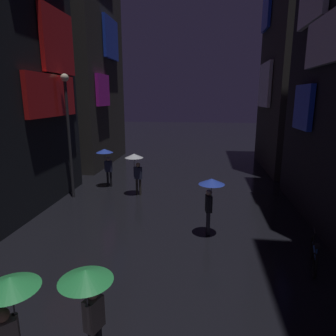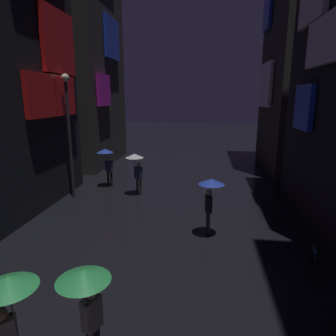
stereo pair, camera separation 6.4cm
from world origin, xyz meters
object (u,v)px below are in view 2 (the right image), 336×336
object	(u,v)px
bicycle_parked_at_storefront	(314,255)
pedestrian_foreground_right_clear	(136,163)
pedestrian_midstreet_left_blue	(210,191)
pedestrian_foreground_left_blue	(106,157)
pedestrian_near_crossing_green	(86,292)
streetlamp_left_far	(69,123)
pedestrian_far_right_green	(7,304)

from	to	relation	value
bicycle_parked_at_storefront	pedestrian_foreground_right_clear	bearing A→B (deg)	138.23
pedestrian_midstreet_left_blue	pedestrian_foreground_left_blue	world-z (taller)	same
pedestrian_near_crossing_green	pedestrian_midstreet_left_blue	distance (m)	6.22
pedestrian_midstreet_left_blue	streetlamp_left_far	distance (m)	7.71
pedestrian_midstreet_left_blue	pedestrian_far_right_green	bearing A→B (deg)	-117.22
pedestrian_midstreet_left_blue	pedestrian_foreground_left_blue	bearing A→B (deg)	135.92
pedestrian_near_crossing_green	pedestrian_foreground_left_blue	world-z (taller)	same
pedestrian_near_crossing_green	pedestrian_far_right_green	size ratio (longest dim) A/B	1.00
pedestrian_foreground_right_clear	pedestrian_near_crossing_green	bearing A→B (deg)	-81.45
bicycle_parked_at_storefront	streetlamp_left_far	bearing A→B (deg)	151.79
streetlamp_left_far	pedestrian_near_crossing_green	bearing A→B (deg)	-64.04
pedestrian_midstreet_left_blue	streetlamp_left_far	xyz separation A→B (m)	(-6.62, 3.41, 1.97)
pedestrian_near_crossing_green	bicycle_parked_at_storefront	xyz separation A→B (m)	(5.09, 4.10, -1.28)
pedestrian_foreground_right_clear	bicycle_parked_at_storefront	xyz separation A→B (m)	(6.59, -5.89, -1.28)
pedestrian_near_crossing_green	bicycle_parked_at_storefront	distance (m)	6.66
pedestrian_near_crossing_green	pedestrian_midstreet_left_blue	world-z (taller)	same
pedestrian_far_right_green	pedestrian_foreground_left_blue	bearing A→B (deg)	101.17
pedestrian_far_right_green	streetlamp_left_far	xyz separation A→B (m)	(-3.39, 9.70, 1.97)
pedestrian_midstreet_left_blue	pedestrian_far_right_green	xyz separation A→B (m)	(-3.24, -6.29, 0.00)
pedestrian_foreground_left_blue	pedestrian_far_right_green	distance (m)	11.88
pedestrian_foreground_right_clear	streetlamp_left_far	size ratio (longest dim) A/B	0.36
pedestrian_foreground_left_blue	streetlamp_left_far	bearing A→B (deg)	-119.03
pedestrian_foreground_right_clear	pedestrian_midstreet_left_blue	xyz separation A→B (m)	(3.62, -4.15, 0.00)
pedestrian_foreground_left_blue	streetlamp_left_far	world-z (taller)	streetlamp_left_far
pedestrian_far_right_green	pedestrian_near_crossing_green	bearing A→B (deg)	21.80
pedestrian_foreground_right_clear	pedestrian_foreground_left_blue	xyz separation A→B (m)	(-1.92, 1.21, 0.00)
pedestrian_foreground_right_clear	bicycle_parked_at_storefront	world-z (taller)	pedestrian_foreground_right_clear
streetlamp_left_far	pedestrian_foreground_left_blue	bearing A→B (deg)	60.97
pedestrian_midstreet_left_blue	pedestrian_near_crossing_green	bearing A→B (deg)	-109.93
streetlamp_left_far	pedestrian_foreground_right_clear	bearing A→B (deg)	13.88
pedestrian_near_crossing_green	streetlamp_left_far	distance (m)	10.48
pedestrian_near_crossing_green	streetlamp_left_far	xyz separation A→B (m)	(-4.50, 9.25, 1.97)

